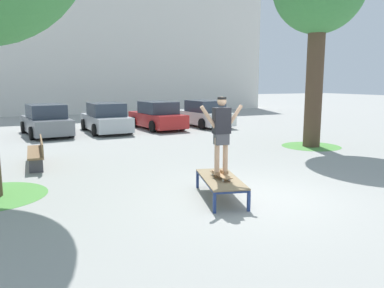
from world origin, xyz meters
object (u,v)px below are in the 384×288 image
object	(u,v)px
skater	(221,130)
car_grey	(46,121)
skateboard	(221,175)
car_silver	(106,119)
park_bench	(37,151)
car_red	(157,116)
car_white	(204,114)
skate_box	(221,180)

from	to	relation	value
skater	car_grey	xyz separation A→B (m)	(-2.70, 12.36, -0.84)
skateboard	car_silver	bearing A→B (deg)	89.26
park_bench	car_grey	bearing A→B (deg)	83.63
car_grey	car_silver	world-z (taller)	same
park_bench	car_red	bearing A→B (deg)	47.92
skateboard	car_white	distance (m)	13.84
skater	car_silver	xyz separation A→B (m)	(0.16, 12.28, -0.84)
skate_box	car_silver	size ratio (longest dim) A/B	0.48
skate_box	car_silver	bearing A→B (deg)	89.28
skate_box	skateboard	bearing A→B (deg)	-105.33
car_white	skateboard	bearing A→B (deg)	-115.19
skate_box	skateboard	distance (m)	0.12
skateboard	car_silver	xyz separation A→B (m)	(0.16, 12.28, 0.15)
car_red	skateboard	bearing A→B (deg)	-103.60
skater	car_silver	bearing A→B (deg)	89.26
car_red	car_white	size ratio (longest dim) A/B	1.00
skate_box	car_white	world-z (taller)	car_white
car_red	car_grey	bearing A→B (deg)	-178.40
skate_box	car_white	xyz separation A→B (m)	(5.89, 12.51, 0.28)
car_silver	car_white	distance (m)	5.74
car_grey	car_red	world-z (taller)	same
car_silver	park_bench	world-z (taller)	car_silver
car_white	park_bench	xyz separation A→B (m)	(-9.38, -7.23, -0.24)
car_grey	car_silver	xyz separation A→B (m)	(2.86, -0.07, 0.00)
car_silver	car_red	size ratio (longest dim) A/B	0.98
skate_box	car_red	xyz separation A→B (m)	(3.02, 12.50, 0.28)
skate_box	skateboard	xyz separation A→B (m)	(-0.00, -0.02, 0.12)
car_red	park_bench	world-z (taller)	car_red
car_red	car_white	distance (m)	2.86
skater	skate_box	bearing A→B (deg)	73.63
skater	skateboard	bearing A→B (deg)	-95.05
skate_box	park_bench	xyz separation A→B (m)	(-3.49, 5.28, 0.03)
skater	car_grey	distance (m)	12.68
car_silver	park_bench	bearing A→B (deg)	-117.59
car_grey	car_red	xyz separation A→B (m)	(5.73, 0.16, 0.00)
skate_box	car_grey	xyz separation A→B (m)	(-2.71, 12.34, 0.28)
skate_box	car_white	size ratio (longest dim) A/B	0.47
car_white	park_bench	world-z (taller)	car_white
skate_box	car_grey	size ratio (longest dim) A/B	0.47
car_red	park_bench	distance (m)	9.73
skateboard	park_bench	size ratio (longest dim) A/B	0.34
skater	car_grey	size ratio (longest dim) A/B	0.39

